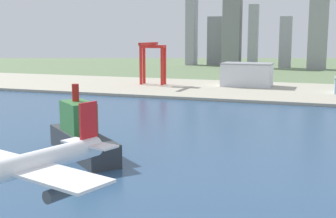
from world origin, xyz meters
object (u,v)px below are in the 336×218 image
object	(u,v)px
airplane_landing	(16,168)
warehouse_main	(247,74)
container_barge	(81,136)
port_crane_red	(152,54)

from	to	relation	value
airplane_landing	warehouse_main	bearing A→B (deg)	94.04
container_barge	port_crane_red	world-z (taller)	port_crane_red
airplane_landing	port_crane_red	distance (m)	370.04
port_crane_red	warehouse_main	distance (m)	93.71
airplane_landing	port_crane_red	world-z (taller)	port_crane_red
container_barge	port_crane_red	xyz separation A→B (m)	(-65.56, 246.32, 23.91)
airplane_landing	container_barge	xyz separation A→B (m)	(-50.37, 105.08, -20.80)
warehouse_main	container_barge	bearing A→B (deg)	-95.18
airplane_landing	warehouse_main	distance (m)	372.39
airplane_landing	warehouse_main	xyz separation A→B (m)	(-26.24, 371.14, -15.53)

